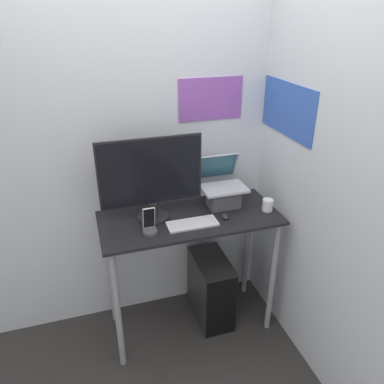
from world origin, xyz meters
TOP-DOWN VIEW (x-y plane):
  - ground_plane at (0.00, 0.00)m, footprint 12.00×12.00m
  - wall_back at (0.00, 0.61)m, footprint 6.00×0.06m
  - wall_side_right at (0.68, 0.00)m, footprint 0.06×6.00m
  - desk at (0.00, 0.26)m, footprint 1.19×0.53m
  - laptop at (0.26, 0.35)m, footprint 0.30×0.29m
  - monitor at (-0.24, 0.32)m, footprint 0.66×0.20m
  - keyboard at (-0.02, 0.16)m, footprint 0.32×0.13m
  - mouse at (0.21, 0.17)m, footprint 0.04×0.06m
  - cell_phone at (-0.29, 0.15)m, footprint 0.09×0.09m
  - computer_tower at (0.18, 0.29)m, footprint 0.24×0.45m
  - mug at (0.53, 0.19)m, footprint 0.07×0.07m

SIDE VIEW (x-z plane):
  - ground_plane at x=0.00m, z-range 0.00..0.00m
  - computer_tower at x=0.18m, z-range 0.00..0.52m
  - desk at x=0.00m, z-range 0.30..1.24m
  - keyboard at x=-0.02m, z-range 0.94..0.96m
  - mouse at x=0.21m, z-range 0.94..0.97m
  - mug at x=0.53m, z-range 0.94..1.02m
  - cell_phone at x=-0.29m, z-range 0.90..1.07m
  - laptop at x=0.26m, z-range 0.87..1.21m
  - monitor at x=-0.24m, z-range 0.94..1.49m
  - wall_back at x=0.00m, z-range 0.00..2.60m
  - wall_side_right at x=0.68m, z-range 0.00..2.60m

